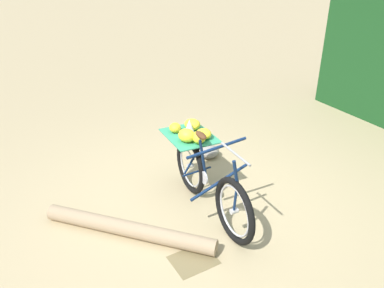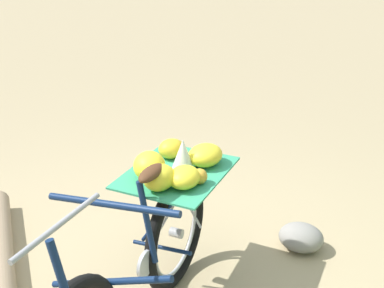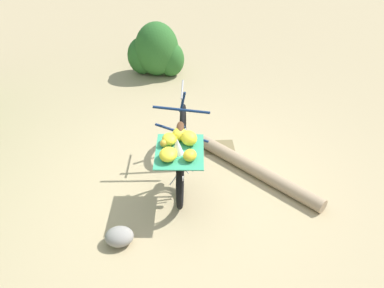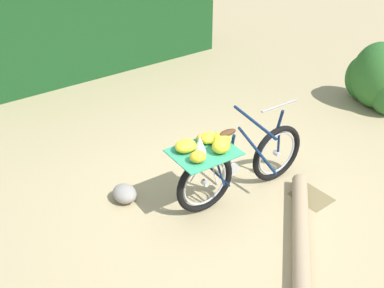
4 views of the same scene
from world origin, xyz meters
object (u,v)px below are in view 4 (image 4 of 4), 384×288
Objects in this scene: shrub_cluster at (377,79)px; path_stone at (125,194)px; fallen_log at (301,236)px; bicycle at (233,161)px.

path_stone is (-0.37, -4.29, -0.36)m from shrub_cluster.
path_stone reaches higher than fallen_log.
shrub_cluster is 4.33m from path_stone.
fallen_log is at bearing -67.41° from shrub_cluster.
bicycle reaches higher than fallen_log.
bicycle reaches higher than path_stone.
fallen_log is at bearing 31.61° from path_stone.
path_stone is (-1.72, -1.06, 0.01)m from fallen_log.
shrub_cluster reaches higher than path_stone.
shrub_cluster is at bearing 85.10° from path_stone.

